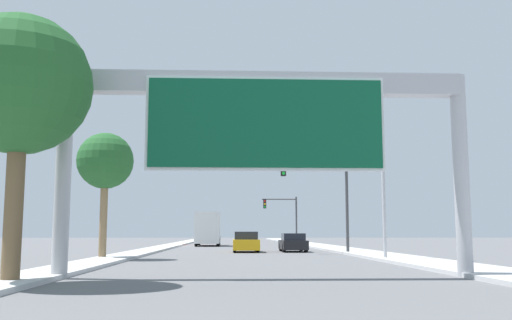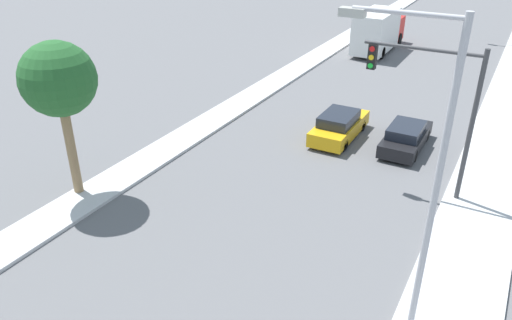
# 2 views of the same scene
# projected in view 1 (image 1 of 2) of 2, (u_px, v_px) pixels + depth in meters

# --- Properties ---
(sidewalk_right) EXTENTS (3.00, 120.00, 0.15)m
(sidewalk_right) POSITION_uv_depth(u_px,v_px,m) (315.00, 245.00, 59.97)
(sidewalk_right) COLOR beige
(sidewalk_right) RESTS_ON ground
(median_strip_left) EXTENTS (2.00, 120.00, 0.15)m
(median_strip_left) POSITION_uv_depth(u_px,v_px,m) (172.00, 245.00, 59.31)
(median_strip_left) COLOR beige
(median_strip_left) RESTS_ON ground
(sign_gantry) EXTENTS (13.40, 0.73, 6.64)m
(sign_gantry) POSITION_uv_depth(u_px,v_px,m) (265.00, 120.00, 18.51)
(sign_gantry) COLOR #B2B2B7
(sign_gantry) RESTS_ON ground
(car_near_right) EXTENTS (1.79, 4.50, 1.35)m
(car_near_right) POSITION_uv_depth(u_px,v_px,m) (293.00, 243.00, 42.13)
(car_near_right) COLOR black
(car_near_right) RESTS_ON ground
(car_far_left) EXTENTS (1.87, 4.69, 1.47)m
(car_far_left) POSITION_uv_depth(u_px,v_px,m) (246.00, 242.00, 41.58)
(car_far_left) COLOR gold
(car_far_left) RESTS_ON ground
(truck_box_primary) EXTENTS (2.49, 8.21, 3.47)m
(truck_box_primary) POSITION_uv_depth(u_px,v_px,m) (208.00, 229.00, 60.06)
(truck_box_primary) COLOR red
(truck_box_primary) RESTS_ON ground
(traffic_light_near_intersection) EXTENTS (4.79, 0.32, 6.61)m
(traffic_light_near_intersection) POSITION_uv_depth(u_px,v_px,m) (325.00, 187.00, 38.61)
(traffic_light_near_intersection) COLOR #3D3D3F
(traffic_light_near_intersection) RESTS_ON ground
(traffic_light_mid_block) EXTENTS (4.23, 0.32, 5.66)m
(traffic_light_mid_block) POSITION_uv_depth(u_px,v_px,m) (285.00, 212.00, 68.26)
(traffic_light_mid_block) COLOR #3D3D3F
(traffic_light_mid_block) RESTS_ON ground
(palm_tree_foreground) EXTENTS (4.04, 4.04, 7.66)m
(palm_tree_foreground) POSITION_uv_depth(u_px,v_px,m) (20.00, 86.00, 16.27)
(palm_tree_foreground) COLOR brown
(palm_tree_foreground) RESTS_ON ground
(palm_tree_background) EXTENTS (3.03, 3.03, 6.78)m
(palm_tree_background) POSITION_uv_depth(u_px,v_px,m) (105.00, 162.00, 30.73)
(palm_tree_background) COLOR #8C704C
(palm_tree_background) RESTS_ON ground
(street_lamp_right) EXTENTS (2.89, 0.28, 9.45)m
(street_lamp_right) POSITION_uv_depth(u_px,v_px,m) (376.00, 153.00, 29.93)
(street_lamp_right) COLOR #B2B2B7
(street_lamp_right) RESTS_ON ground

